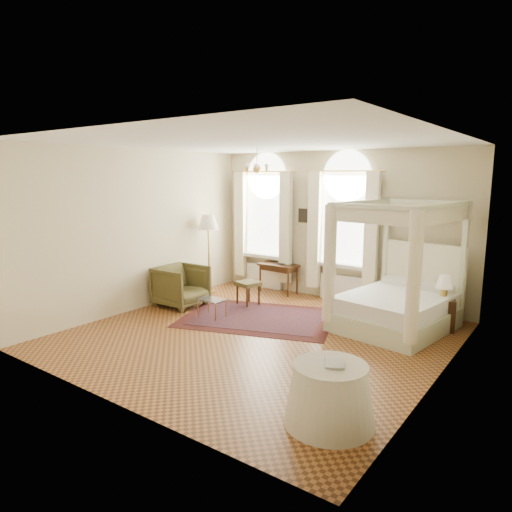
{
  "coord_description": "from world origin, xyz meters",
  "views": [
    {
      "loc": [
        4.44,
        -6.18,
        2.75
      ],
      "look_at": [
        -0.34,
        0.4,
        1.32
      ],
      "focal_mm": 32.0,
      "sensor_mm": 36.0,
      "label": 1
    }
  ],
  "objects": [
    {
      "name": "ground",
      "position": [
        0.0,
        0.0,
        0.0
      ],
      "size": [
        6.0,
        6.0,
        0.0
      ],
      "primitive_type": "plane",
      "color": "#9A5C2C",
      "rests_on": "ground"
    },
    {
      "name": "nightstand",
      "position": [
        2.52,
        2.2,
        0.29
      ],
      "size": [
        0.49,
        0.46,
        0.58
      ],
      "primitive_type": "cube",
      "rotation": [
        0.0,
        0.0,
        0.28
      ],
      "color": "#3D1F10",
      "rests_on": "ground"
    },
    {
      "name": "coffee_table",
      "position": [
        -1.35,
        0.32,
        0.33
      ],
      "size": [
        0.55,
        0.39,
        0.37
      ],
      "color": "silver",
      "rests_on": "ground"
    },
    {
      "name": "window_right",
      "position": [
        0.2,
        2.87,
        1.49
      ],
      "size": [
        1.62,
        0.27,
        3.29
      ],
      "color": "white",
      "rests_on": "room_walls"
    },
    {
      "name": "stool",
      "position": [
        -1.32,
        1.45,
        0.42
      ],
      "size": [
        0.53,
        0.53,
        0.51
      ],
      "color": "#3F331B",
      "rests_on": "ground"
    },
    {
      "name": "writing_desk",
      "position": [
        -1.35,
        2.7,
        0.59
      ],
      "size": [
        0.95,
        0.53,
        0.7
      ],
      "color": "#3D1F10",
      "rests_on": "ground"
    },
    {
      "name": "book",
      "position": [
        2.26,
        -1.89,
        0.71
      ],
      "size": [
        0.32,
        0.35,
        0.03
      ],
      "primitive_type": "imported",
      "rotation": [
        0.0,
        0.0,
        0.48
      ],
      "color": "black",
      "rests_on": "side_table"
    },
    {
      "name": "window_left",
      "position": [
        -1.9,
        2.87,
        1.49
      ],
      "size": [
        1.62,
        0.27,
        3.29
      ],
      "color": "white",
      "rests_on": "room_walls"
    },
    {
      "name": "oriental_rug",
      "position": [
        -0.59,
        0.81,
        0.01
      ],
      "size": [
        3.42,
        2.92,
        0.01
      ],
      "color": "#42120F",
      "rests_on": "ground"
    },
    {
      "name": "wall_pictures",
      "position": [
        0.09,
        2.97,
        1.89
      ],
      "size": [
        2.54,
        0.03,
        0.39
      ],
      "color": "black",
      "rests_on": "room_walls"
    },
    {
      "name": "armchair",
      "position": [
        -2.42,
        0.53,
        0.44
      ],
      "size": [
        0.98,
        0.96,
        0.87
      ],
      "primitive_type": "imported",
      "rotation": [
        0.0,
        0.0,
        1.59
      ],
      "color": "#453E1D",
      "rests_on": "ground"
    },
    {
      "name": "nightstand_lamp",
      "position": [
        2.51,
        2.2,
        0.86
      ],
      "size": [
        0.29,
        0.29,
        0.43
      ],
      "color": "#BC943E",
      "rests_on": "nightstand"
    },
    {
      "name": "chandelier",
      "position": [
        -0.9,
        1.2,
        2.91
      ],
      "size": [
        0.51,
        0.45,
        0.5
      ],
      "color": "#BC943E",
      "rests_on": "room_walls"
    },
    {
      "name": "floor_lamp",
      "position": [
        -2.7,
        1.75,
        1.59
      ],
      "size": [
        0.48,
        0.48,
        1.86
      ],
      "color": "#BC943E",
      "rests_on": "ground"
    },
    {
      "name": "canopy_bed",
      "position": [
        1.79,
        1.75,
        0.52
      ],
      "size": [
        2.03,
        2.36,
        2.3
      ],
      "color": "beige",
      "rests_on": "ground"
    },
    {
      "name": "side_table",
      "position": [
        2.32,
        -1.87,
        0.34
      ],
      "size": [
        1.03,
        1.03,
        0.7
      ],
      "color": "white",
      "rests_on": "ground"
    },
    {
      "name": "room_walls",
      "position": [
        0.0,
        0.0,
        1.98
      ],
      "size": [
        6.0,
        6.0,
        6.0
      ],
      "color": "beige",
      "rests_on": "ground"
    },
    {
      "name": "laptop",
      "position": [
        -1.31,
        2.73,
        0.71
      ],
      "size": [
        0.32,
        0.22,
        0.02
      ],
      "primitive_type": "imported",
      "rotation": [
        0.0,
        0.0,
        3.23
      ],
      "color": "black",
      "rests_on": "writing_desk"
    }
  ]
}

